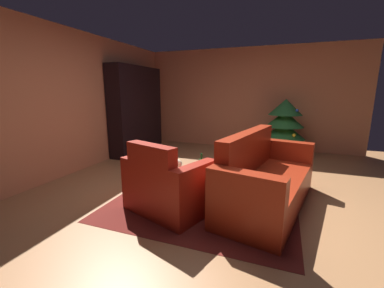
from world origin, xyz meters
TOP-DOWN VIEW (x-y plane):
  - ground_plane at (0.00, 0.00)m, footprint 8.04×8.04m
  - wall_back at (0.00, 3.38)m, footprint 5.50×0.06m
  - wall_left at (-2.72, 0.00)m, footprint 0.06×6.82m
  - area_rug at (-0.05, -0.18)m, footprint 2.40×2.15m
  - bookshelf_unit at (-2.46, 2.08)m, footprint 0.39×1.77m
  - armchair_red at (-0.41, -0.62)m, footprint 1.16×0.97m
  - couch_red at (0.72, -0.01)m, footprint 1.19×2.10m
  - coffee_table at (0.02, -0.14)m, footprint 0.71×0.71m
  - book_stack_on_table at (-0.04, -0.12)m, footprint 0.23×0.19m
  - bottle_on_table at (-0.06, -0.32)m, footprint 0.07×0.07m
  - decorated_tree at (0.92, 2.70)m, footprint 1.03×1.03m

SIDE VIEW (x-z plane):
  - ground_plane at x=0.00m, z-range 0.00..0.00m
  - area_rug at x=-0.05m, z-range 0.00..0.01m
  - armchair_red at x=-0.41m, z-range -0.13..0.77m
  - couch_red at x=0.72m, z-range -0.15..0.80m
  - coffee_table at x=0.02m, z-range 0.17..0.59m
  - book_stack_on_table at x=-0.04m, z-range 0.42..0.52m
  - bottle_on_table at x=-0.06m, z-range 0.39..0.67m
  - decorated_tree at x=0.92m, z-range 0.00..1.32m
  - bookshelf_unit at x=-2.46m, z-range -0.01..2.04m
  - wall_back at x=0.00m, z-range 0.00..2.57m
  - wall_left at x=-2.72m, z-range 0.00..2.57m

